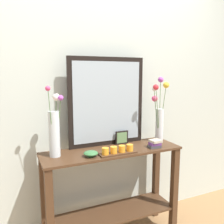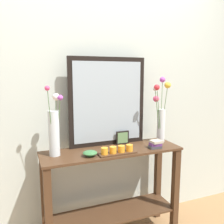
{
  "view_description": "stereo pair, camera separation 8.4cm",
  "coord_description": "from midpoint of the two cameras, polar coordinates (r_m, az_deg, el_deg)",
  "views": [
    {
      "loc": [
        -0.81,
        -1.81,
        1.5
      ],
      "look_at": [
        0.0,
        0.0,
        1.18
      ],
      "focal_mm": 38.2,
      "sensor_mm": 36.0,
      "label": 1
    },
    {
      "loc": [
        -0.73,
        -1.84,
        1.5
      ],
      "look_at": [
        0.0,
        0.0,
        1.18
      ],
      "focal_mm": 38.2,
      "sensor_mm": 36.0,
      "label": 2
    }
  ],
  "objects": [
    {
      "name": "wall_back",
      "position": [
        2.27,
        -4.24,
        5.35
      ],
      "size": [
        6.4,
        0.08,
        2.7
      ],
      "primitive_type": "cube",
      "color": "beige",
      "rests_on": "ground"
    },
    {
      "name": "console_table",
      "position": [
        2.21,
        -1.14,
        -17.19
      ],
      "size": [
        1.22,
        0.37,
        0.85
      ],
      "color": "#472D1C",
      "rests_on": "ground"
    },
    {
      "name": "mirror_leaning",
      "position": [
        2.15,
        -2.31,
        2.42
      ],
      "size": [
        0.72,
        0.03,
        0.8
      ],
      "color": "black",
      "rests_on": "console_table"
    },
    {
      "name": "tall_vase_left",
      "position": [
        1.93,
        -14.83,
        -4.19
      ],
      "size": [
        0.14,
        0.13,
        0.56
      ],
      "color": "silver",
      "rests_on": "console_table"
    },
    {
      "name": "vase_right",
      "position": [
        2.31,
        10.25,
        -0.68
      ],
      "size": [
        0.18,
        0.16,
        0.62
      ],
      "color": "silver",
      "rests_on": "console_table"
    },
    {
      "name": "candle_tray",
      "position": [
        1.97,
        0.17,
        -9.25
      ],
      "size": [
        0.32,
        0.09,
        0.07
      ],
      "color": "#472D1C",
      "rests_on": "console_table"
    },
    {
      "name": "picture_frame_small",
      "position": [
        2.23,
        1.26,
        -6.13
      ],
      "size": [
        0.13,
        0.01,
        0.12
      ],
      "color": "black",
      "rests_on": "console_table"
    },
    {
      "name": "decorative_bowl",
      "position": [
        1.93,
        -6.36,
        -9.81
      ],
      "size": [
        0.12,
        0.12,
        0.04
      ],
      "color": "#38703D",
      "rests_on": "console_table"
    },
    {
      "name": "book_stack",
      "position": [
        2.16,
        9.14,
        -7.51
      ],
      "size": [
        0.12,
        0.09,
        0.07
      ],
      "color": "#424247",
      "rests_on": "console_table"
    }
  ]
}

